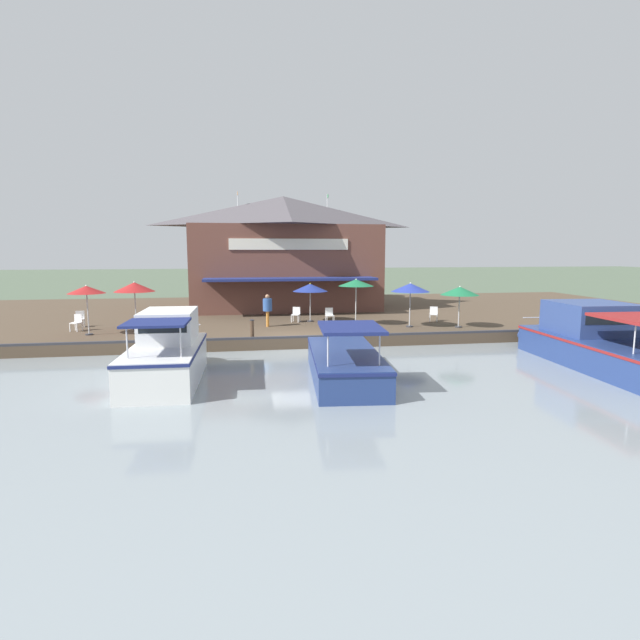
{
  "coord_description": "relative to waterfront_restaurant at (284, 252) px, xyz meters",
  "views": [
    {
      "loc": [
        22.82,
        -2.77,
        4.67
      ],
      "look_at": [
        -1.0,
        1.19,
        1.3
      ],
      "focal_mm": 28.0,
      "sensor_mm": 36.0,
      "label": 1
    }
  ],
  "objects": [
    {
      "name": "patio_umbrella_mid_patio_left",
      "position": [
        11.1,
        8.29,
        -2.05
      ],
      "size": [
        2.02,
        2.02,
        2.22
      ],
      "color": "#B7B7B7",
      "rests_on": "quay_deck"
    },
    {
      "name": "patio_umbrella_near_quay_edge",
      "position": [
        9.5,
        3.04,
        -1.67
      ],
      "size": [
        1.93,
        1.93,
        2.56
      ],
      "color": "#B7B7B7",
      "rests_on": "quay_deck"
    },
    {
      "name": "cafe_chair_beside_entrance",
      "position": [
        7.6,
        -11.7,
        -3.52
      ],
      "size": [
        0.52,
        0.52,
        0.85
      ],
      "color": "white",
      "rests_on": "quay_deck"
    },
    {
      "name": "quay_deck",
      "position": [
        2.04,
        -0.56,
        -4.3
      ],
      "size": [
        22.0,
        56.0,
        0.6
      ],
      "primitive_type": "cube",
      "color": "#4C3D2D",
      "rests_on": "ground"
    },
    {
      "name": "motorboat_far_downstream",
      "position": [
        17.46,
        -5.84,
        -3.6
      ],
      "size": [
        6.6,
        2.51,
        2.44
      ],
      "color": "white",
      "rests_on": "river_water"
    },
    {
      "name": "mooring_post",
      "position": [
        12.69,
        -2.69,
        -3.55
      ],
      "size": [
        0.22,
        0.22,
        0.89
      ],
      "color": "#473323",
      "rests_on": "quay_deck"
    },
    {
      "name": "patio_umbrella_by_entrance",
      "position": [
        10.43,
        -10.49,
        -1.8
      ],
      "size": [
        1.76,
        1.76,
        2.43
      ],
      "color": "#B7B7B7",
      "rests_on": "quay_deck"
    },
    {
      "name": "patio_umbrella_back_row",
      "position": [
        8.97,
        -8.56,
        -1.79
      ],
      "size": [
        2.06,
        2.06,
        2.49
      ],
      "color": "#B7B7B7",
      "rests_on": "quay_deck"
    },
    {
      "name": "patio_umbrella_far_corner",
      "position": [
        7.63,
        0.79,
        -2.04
      ],
      "size": [
        2.01,
        2.01,
        2.23
      ],
      "color": "#B7B7B7",
      "rests_on": "quay_deck"
    },
    {
      "name": "motorboat_nearest_quay",
      "position": [
        18.11,
        0.47,
        -3.94
      ],
      "size": [
        7.58,
        2.95,
        2.16
      ],
      "color": "navy",
      "rests_on": "river_water"
    },
    {
      "name": "patio_umbrella_mid_patio_right",
      "position": [
        10.53,
        5.76,
        -1.88
      ],
      "size": [
        2.04,
        2.04,
        2.39
      ],
      "color": "#B7B7B7",
      "rests_on": "quay_deck"
    },
    {
      "name": "cafe_chair_mid_patio",
      "position": [
        7.62,
        -0.04,
        -3.52
      ],
      "size": [
        0.57,
        0.57,
        0.85
      ],
      "color": "white",
      "rests_on": "quay_deck"
    },
    {
      "name": "waterfront_restaurant",
      "position": [
        0.0,
        0.0,
        0.0
      ],
      "size": [
        9.89,
        13.3,
        8.13
      ],
      "color": "brown",
      "rests_on": "quay_deck"
    },
    {
      "name": "cafe_chair_under_first_umbrella",
      "position": [
        9.06,
        -11.44,
        -3.52
      ],
      "size": [
        0.57,
        0.57,
        0.85
      ],
      "color": "white",
      "rests_on": "quay_deck"
    },
    {
      "name": "ground_plane",
      "position": [
        13.04,
        -0.56,
        -4.6
      ],
      "size": [
        220.0,
        220.0,
        0.0
      ],
      "primitive_type": "plane",
      "color": "#4C5B47"
    },
    {
      "name": "cafe_chair_facing_river",
      "position": [
        8.74,
        7.84,
        -3.52
      ],
      "size": [
        0.58,
        0.58,
        0.85
      ],
      "color": "white",
      "rests_on": "quay_deck"
    },
    {
      "name": "tree_downstream_bank",
      "position": [
        -5.48,
        4.76,
        -0.16
      ],
      "size": [
        3.8,
        3.62,
        5.75
      ],
      "color": "brown",
      "rests_on": "quay_deck"
    },
    {
      "name": "motorboat_second_along",
      "position": [
        17.65,
        11.3,
        -3.67
      ],
      "size": [
        9.57,
        4.04,
        2.44
      ],
      "color": "navy",
      "rests_on": "river_water"
    },
    {
      "name": "cafe_chair_back_row_seat",
      "position": [
        8.31,
        1.8,
        -3.52
      ],
      "size": [
        0.45,
        0.45,
        0.85
      ],
      "color": "white",
      "rests_on": "quay_deck"
    },
    {
      "name": "quay_edge_fender",
      "position": [
        12.94,
        -0.56,
        -3.95
      ],
      "size": [
        0.2,
        50.4,
        0.1
      ],
      "primitive_type": "cube",
      "color": "#2D2D33",
      "rests_on": "quay_deck"
    },
    {
      "name": "person_mid_patio",
      "position": [
        9.12,
        -1.75,
        -2.9
      ],
      "size": [
        0.49,
        0.49,
        1.74
      ],
      "color": "orange",
      "rests_on": "quay_deck"
    }
  ]
}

